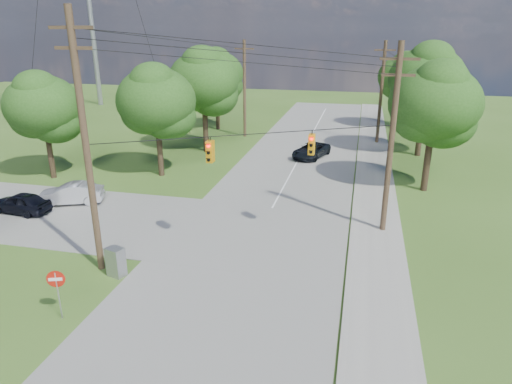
% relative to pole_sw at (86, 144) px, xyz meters
% --- Properties ---
extents(ground, '(140.00, 140.00, 0.00)m').
position_rel_pole_sw_xyz_m(ground, '(4.60, -0.40, -6.23)').
color(ground, '#3A5B1E').
rests_on(ground, ground).
extents(main_road, '(10.00, 100.00, 0.03)m').
position_rel_pole_sw_xyz_m(main_road, '(6.60, 4.60, -6.21)').
color(main_road, gray).
rests_on(main_road, ground).
extents(sidewalk_east, '(2.60, 100.00, 0.12)m').
position_rel_pole_sw_xyz_m(sidewalk_east, '(13.30, 4.60, -6.17)').
color(sidewalk_east, '#9E9C94').
rests_on(sidewalk_east, ground).
extents(pole_sw, '(2.00, 0.32, 12.00)m').
position_rel_pole_sw_xyz_m(pole_sw, '(0.00, 0.00, 0.00)').
color(pole_sw, '#4E3C28').
rests_on(pole_sw, ground).
extents(pole_ne, '(2.00, 0.32, 10.50)m').
position_rel_pole_sw_xyz_m(pole_ne, '(13.50, 7.60, -0.76)').
color(pole_ne, '#4E3C28').
rests_on(pole_ne, ground).
extents(pole_north_e, '(2.00, 0.32, 10.00)m').
position_rel_pole_sw_xyz_m(pole_north_e, '(13.50, 29.60, -1.10)').
color(pole_north_e, '#4E3C28').
rests_on(pole_north_e, ground).
extents(pole_north_w, '(2.00, 0.32, 10.00)m').
position_rel_pole_sw_xyz_m(pole_north_w, '(-0.40, 29.60, -1.10)').
color(pole_north_w, '#4E3C28').
rests_on(pole_north_w, ground).
extents(power_lines, '(13.93, 29.62, 4.93)m').
position_rel_pole_sw_xyz_m(power_lines, '(6.10, 11.14, 2.93)').
color(power_lines, black).
rests_on(power_lines, ground).
extents(traffic_signals, '(4.91, 3.27, 1.05)m').
position_rel_pole_sw_xyz_m(traffic_signals, '(7.15, 4.03, -0.73)').
color(traffic_signals, orange).
rests_on(traffic_signals, ground).
extents(tree_w_near, '(6.00, 6.00, 8.40)m').
position_rel_pole_sw_xyz_m(tree_w_near, '(-3.40, 14.60, -0.30)').
color(tree_w_near, '#3E2F1F').
rests_on(tree_w_near, ground).
extents(tree_w_mid, '(6.40, 6.40, 9.22)m').
position_rel_pole_sw_xyz_m(tree_w_mid, '(-2.40, 22.60, 0.35)').
color(tree_w_mid, '#3E2F1F').
rests_on(tree_w_mid, ground).
extents(tree_w_far, '(6.00, 6.00, 8.73)m').
position_rel_pole_sw_xyz_m(tree_w_far, '(-4.40, 32.60, 0.02)').
color(tree_w_far, '#3E2F1F').
rests_on(tree_w_far, ground).
extents(tree_e_near, '(6.20, 6.20, 8.81)m').
position_rel_pole_sw_xyz_m(tree_e_near, '(16.60, 15.60, 0.02)').
color(tree_e_near, '#3E2F1F').
rests_on(tree_e_near, ground).
extents(tree_e_mid, '(6.60, 6.60, 9.64)m').
position_rel_pole_sw_xyz_m(tree_e_mid, '(17.10, 25.60, 0.68)').
color(tree_e_mid, '#3E2F1F').
rests_on(tree_e_mid, ground).
extents(tree_e_far, '(5.80, 5.80, 8.32)m').
position_rel_pole_sw_xyz_m(tree_e_far, '(16.10, 37.60, -0.31)').
color(tree_e_far, '#3E2F1F').
rests_on(tree_e_far, ground).
extents(tree_cross_n, '(5.60, 5.60, 7.91)m').
position_rel_pole_sw_xyz_m(tree_cross_n, '(-11.40, 12.10, -0.63)').
color(tree_cross_n, '#3E2F1F').
rests_on(tree_cross_n, ground).
extents(car_cross_dark, '(4.01, 1.90, 1.32)m').
position_rel_pole_sw_xyz_m(car_cross_dark, '(-8.72, 5.24, -5.53)').
color(car_cross_dark, black).
rests_on(car_cross_dark, cross_road).
extents(car_cross_silver, '(4.44, 2.88, 1.38)m').
position_rel_pole_sw_xyz_m(car_cross_silver, '(-6.60, 7.36, -5.50)').
color(car_cross_silver, silver).
rests_on(car_cross_silver, cross_road).
extents(car_main_north, '(3.47, 5.10, 1.30)m').
position_rel_pole_sw_xyz_m(car_main_north, '(7.61, 22.57, -5.55)').
color(car_main_north, black).
rests_on(car_main_north, main_road).
extents(control_cabinet, '(0.93, 0.78, 1.44)m').
position_rel_pole_sw_xyz_m(control_cabinet, '(1.10, -0.46, -5.51)').
color(control_cabinet, gray).
rests_on(control_cabinet, ground).
extents(do_not_enter_sign, '(0.70, 0.26, 2.17)m').
position_rel_pole_sw_xyz_m(do_not_enter_sign, '(0.65, -4.06, -4.63)').
color(do_not_enter_sign, gray).
rests_on(do_not_enter_sign, ground).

